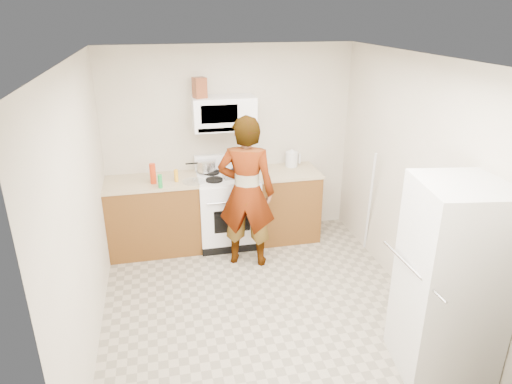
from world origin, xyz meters
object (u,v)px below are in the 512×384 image
object	(u,v)px
person	(246,193)
fridge	(451,282)
microwave	(224,113)
kettle	(292,159)
saucepan	(206,166)
gas_range	(228,208)

from	to	relation	value
person	fridge	size ratio (longest dim) A/B	1.07
microwave	kettle	size ratio (longest dim) A/B	3.87
saucepan	kettle	bearing A→B (deg)	-0.35
kettle	saucepan	xyz separation A→B (m)	(-1.13, 0.01, -0.01)
gas_range	person	world-z (taller)	person
kettle	person	bearing A→B (deg)	-156.51
gas_range	kettle	world-z (taller)	kettle
saucepan	microwave	bearing A→B (deg)	-11.35
gas_range	saucepan	bearing A→B (deg)	143.34
fridge	kettle	bearing A→B (deg)	109.29
person	saucepan	distance (m)	0.83
gas_range	microwave	size ratio (longest dim) A/B	1.49
person	fridge	distance (m)	2.44
kettle	saucepan	world-z (taller)	kettle
gas_range	kettle	bearing A→B (deg)	10.63
fridge	kettle	xyz separation A→B (m)	(-0.50, 2.81, 0.18)
fridge	kettle	world-z (taller)	fridge
gas_range	person	bearing A→B (deg)	-76.22
gas_range	saucepan	world-z (taller)	gas_range
microwave	person	xyz separation A→B (m)	(0.14, -0.69, -0.79)
fridge	kettle	distance (m)	2.86
saucepan	person	bearing A→B (deg)	-63.13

